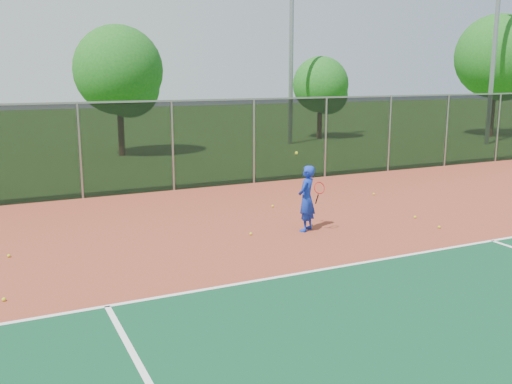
% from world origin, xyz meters
% --- Properties ---
extents(court_apron, '(30.00, 20.00, 0.02)m').
position_xyz_m(court_apron, '(0.00, 2.00, 0.01)').
color(court_apron, '#983D26').
rests_on(court_apron, ground).
extents(fence_back, '(30.00, 0.06, 3.03)m').
position_xyz_m(fence_back, '(0.00, 12.00, 1.56)').
color(fence_back, black).
rests_on(fence_back, court_apron).
extents(tennis_player, '(0.72, 0.75, 2.02)m').
position_xyz_m(tennis_player, '(-1.52, 5.68, 0.85)').
color(tennis_player, '#122DAA').
rests_on(tennis_player, court_apron).
extents(practice_ball_2, '(0.07, 0.07, 0.07)m').
position_xyz_m(practice_ball_2, '(-1.12, 8.31, 0.06)').
color(practice_ball_2, '#C1CC17').
rests_on(practice_ball_2, court_apron).
extents(practice_ball_3, '(0.07, 0.07, 0.07)m').
position_xyz_m(practice_ball_3, '(1.81, 5.48, 0.06)').
color(practice_ball_3, '#C1CC17').
rests_on(practice_ball_3, court_apron).
extents(practice_ball_4, '(0.07, 0.07, 0.07)m').
position_xyz_m(practice_ball_4, '(1.67, 4.40, 0.06)').
color(practice_ball_4, '#C1CC17').
rests_on(practice_ball_4, court_apron).
extents(practice_ball_5, '(0.07, 0.07, 0.07)m').
position_xyz_m(practice_ball_5, '(-8.58, 4.01, 0.06)').
color(practice_ball_5, '#C1CC17').
rests_on(practice_ball_5, court_apron).
extents(practice_ball_6, '(0.07, 0.07, 0.07)m').
position_xyz_m(practice_ball_6, '(-2.95, 5.91, 0.06)').
color(practice_ball_6, '#C1CC17').
rests_on(practice_ball_6, court_apron).
extents(practice_ball_7, '(0.07, 0.07, 0.07)m').
position_xyz_m(practice_ball_7, '(-8.39, 6.59, 0.06)').
color(practice_ball_7, '#C1CC17').
rests_on(practice_ball_7, court_apron).
extents(practice_ball_8, '(0.07, 0.07, 0.07)m').
position_xyz_m(practice_ball_8, '(2.63, 8.42, 0.06)').
color(practice_ball_8, '#C1CC17').
rests_on(practice_ball_8, court_apron).
extents(floodlight_n, '(0.90, 0.40, 13.11)m').
position_xyz_m(floodlight_n, '(6.85, 21.77, 7.34)').
color(floodlight_n, gray).
rests_on(floodlight_n, ground).
extents(floodlight_ne, '(0.90, 0.40, 13.11)m').
position_xyz_m(floodlight_ne, '(16.70, 16.87, 7.34)').
color(floodlight_ne, gray).
rests_on(floodlight_ne, ground).
extents(tree_back_left, '(4.17, 4.17, 6.13)m').
position_xyz_m(tree_back_left, '(-2.64, 21.05, 3.85)').
color(tree_back_left, '#351F13').
rests_on(tree_back_left, ground).
extents(tree_back_mid, '(3.33, 3.33, 4.90)m').
position_xyz_m(tree_back_mid, '(9.88, 23.33, 3.07)').
color(tree_back_mid, '#351F13').
rests_on(tree_back_mid, ground).
extents(tree_back_right, '(5.05, 5.05, 7.42)m').
position_xyz_m(tree_back_right, '(20.03, 19.50, 4.66)').
color(tree_back_right, '#351F13').
rests_on(tree_back_right, ground).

